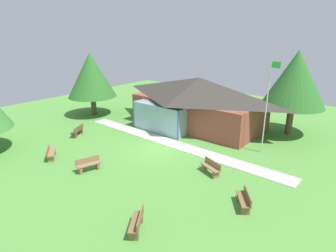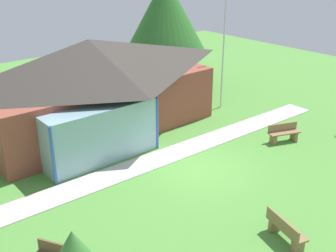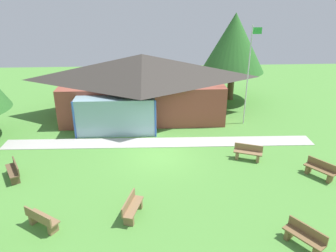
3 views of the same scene
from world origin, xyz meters
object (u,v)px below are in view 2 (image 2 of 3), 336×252
at_px(bench_front_center, 285,230).
at_px(tree_behind_pavilion_right, 165,13).
at_px(pavilion, 91,83).
at_px(bench_mid_right, 284,133).
at_px(flagpole, 224,44).

relative_size(bench_front_center, tree_behind_pavilion_right, 0.23).
bearing_deg(pavilion, tree_behind_pavilion_right, 23.10).
height_order(bench_front_center, tree_behind_pavilion_right, tree_behind_pavilion_right).
bearing_deg(tree_behind_pavilion_right, bench_front_center, -116.76).
height_order(pavilion, bench_front_center, pavilion).
xyz_separation_m(pavilion, bench_mid_right, (5.82, -7.14, -1.86)).
relative_size(bench_mid_right, tree_behind_pavilion_right, 0.23).
xyz_separation_m(flagpole, tree_behind_pavilion_right, (0.20, 5.16, 1.06)).
distance_m(pavilion, flagpole, 7.40).
bearing_deg(bench_front_center, flagpole, 159.10).
bearing_deg(tree_behind_pavilion_right, flagpole, -92.23).
relative_size(pavilion, tree_behind_pavilion_right, 1.74).
distance_m(pavilion, tree_behind_pavilion_right, 8.15).
bearing_deg(bench_mid_right, bench_front_center, 57.53).
xyz_separation_m(pavilion, tree_behind_pavilion_right, (7.18, 3.06, 2.34)).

